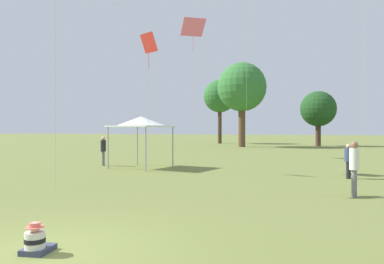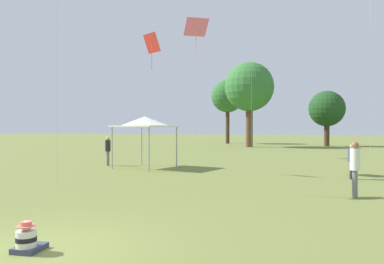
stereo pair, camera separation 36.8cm
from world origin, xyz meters
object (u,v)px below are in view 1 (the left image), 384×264
at_px(canopy_tent, 141,122).
at_px(distant_tree_2, 242,88).
at_px(seated_toddler, 36,241).
at_px(person_standing_0, 348,158).
at_px(person_standing_2, 354,163).
at_px(kite_4, 193,30).
at_px(person_standing_3, 103,148).
at_px(distant_tree_0, 318,109).
at_px(kite_8, 149,46).
at_px(distant_tree_3, 220,97).

xyz_separation_m(canopy_tent, distant_tree_2, (-0.55, 27.25, 4.83)).
height_order(seated_toddler, person_standing_0, person_standing_0).
distance_m(person_standing_2, distant_tree_2, 35.36).
bearing_deg(kite_4, person_standing_3, 0.27).
bearing_deg(person_standing_0, distant_tree_0, 72.39).
height_order(distant_tree_0, distant_tree_2, distant_tree_2).
bearing_deg(kite_8, distant_tree_2, -16.22).
xyz_separation_m(person_standing_2, distant_tree_3, (-17.27, 42.88, 6.21)).
height_order(person_standing_2, kite_4, kite_4).
bearing_deg(person_standing_3, kite_8, -135.42).
bearing_deg(distant_tree_0, person_standing_3, -108.68).
xyz_separation_m(person_standing_2, distant_tree_0, (-2.54, 38.76, 3.76)).
height_order(kite_8, distant_tree_3, distant_tree_3).
xyz_separation_m(kite_4, distant_tree_2, (-3.97, 27.97, 0.09)).
xyz_separation_m(person_standing_0, kite_4, (-7.43, 0.06, 6.44)).
height_order(distant_tree_2, distant_tree_3, distant_tree_2).
bearing_deg(kite_4, person_standing_0, -170.37).
relative_size(person_standing_3, kite_8, 0.25).
bearing_deg(seated_toddler, person_standing_3, 109.73).
bearing_deg(seated_toddler, person_standing_0, 56.38).
height_order(distant_tree_0, distant_tree_3, distant_tree_3).
relative_size(person_standing_0, distant_tree_2, 0.15).
height_order(canopy_tent, kite_8, kite_8).
height_order(person_standing_3, distant_tree_2, distant_tree_2).
bearing_deg(distant_tree_3, seated_toddler, -77.04).
distance_m(person_standing_0, distant_tree_2, 30.96).
bearing_deg(canopy_tent, seated_toddler, -68.73).
relative_size(seated_toddler, distant_tree_0, 0.08).
distance_m(person_standing_3, distant_tree_2, 27.74).
bearing_deg(distant_tree_2, seated_toddler, -81.85).
height_order(seated_toddler, kite_8, kite_8).
bearing_deg(distant_tree_0, distant_tree_3, 164.39).
relative_size(person_standing_2, distant_tree_3, 0.18).
xyz_separation_m(person_standing_3, kite_4, (6.20, -1.07, 6.28)).
distance_m(person_standing_0, kite_8, 10.94).
xyz_separation_m(person_standing_0, distant_tree_2, (-11.40, 28.03, 6.53)).
bearing_deg(seated_toddler, distant_tree_2, 87.87).
bearing_deg(person_standing_3, distant_tree_3, -11.89).
bearing_deg(kite_8, canopy_tent, 17.60).
bearing_deg(distant_tree_2, canopy_tent, -88.85).
height_order(seated_toddler, person_standing_3, person_standing_3).
bearing_deg(distant_tree_2, kite_4, -81.91).
relative_size(canopy_tent, kite_4, 0.42).
bearing_deg(kite_8, kite_4, -79.12).
height_order(person_standing_2, kite_8, kite_8).
height_order(person_standing_0, person_standing_2, person_standing_2).
height_order(canopy_tent, kite_4, kite_4).
distance_m(kite_4, distant_tree_0, 34.32).
xyz_separation_m(canopy_tent, kite_4, (3.43, -0.73, 4.74)).
relative_size(canopy_tent, kite_8, 0.47).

